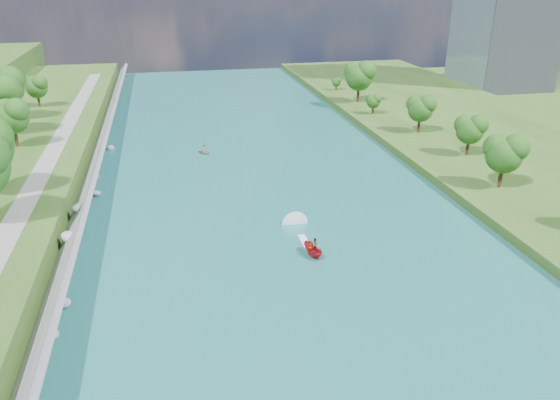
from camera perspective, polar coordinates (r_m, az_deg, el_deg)
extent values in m
plane|color=#2D5119|center=(59.95, 2.83, -9.11)|extent=(260.00, 260.00, 0.00)
cube|color=#18575B|center=(77.14, -0.95, -1.35)|extent=(55.00, 240.00, 0.10)
cube|color=slate|center=(76.23, -20.39, -1.75)|extent=(3.54, 236.00, 4.05)
ellipsoid|color=gray|center=(55.10, -22.62, -12.85)|extent=(1.03, 1.29, 0.78)
ellipsoid|color=gray|center=(60.39, -21.62, -9.97)|extent=(1.37, 1.29, 1.00)
ellipsoid|color=gray|center=(70.70, -21.29, -3.61)|extent=(1.81, 1.73, 1.39)
ellipsoid|color=gray|center=(78.01, -20.41, -0.81)|extent=(1.61, 1.85, 1.15)
ellipsoid|color=gray|center=(86.83, -18.60, 0.68)|extent=(1.26, 1.04, 0.84)
ellipsoid|color=gray|center=(92.01, -18.88, 2.39)|extent=(1.54, 1.92, 1.15)
ellipsoid|color=gray|center=(103.63, -18.36, 4.58)|extent=(1.26, 1.16, 0.77)
ellipsoid|color=gray|center=(109.45, -17.30, 5.19)|extent=(1.53, 1.71, 1.21)
cube|color=gray|center=(76.93, -25.45, -0.94)|extent=(3.00, 200.00, 0.10)
ellipsoid|color=#285015|center=(104.19, -26.18, 7.66)|extent=(5.93, 5.93, 9.88)
ellipsoid|color=#285015|center=(113.24, -27.13, 9.31)|extent=(7.64, 7.64, 12.73)
ellipsoid|color=#285015|center=(124.30, -26.70, 10.35)|extent=(7.50, 7.50, 12.50)
ellipsoid|color=#285015|center=(134.00, -24.08, 10.62)|extent=(4.96, 4.96, 8.26)
ellipsoid|color=#285015|center=(87.30, 22.37, 4.23)|extent=(5.79, 5.79, 9.66)
ellipsoid|color=#285015|center=(101.21, 19.22, 6.77)|extent=(5.12, 5.12, 8.53)
ellipsoid|color=#285015|center=(113.27, 14.46, 9.06)|extent=(5.37, 5.37, 8.95)
ellipsoid|color=#285015|center=(126.60, 9.73, 10.06)|extent=(3.27, 3.27, 5.45)
ellipsoid|color=#285015|center=(137.49, 8.27, 12.49)|extent=(7.04, 7.04, 11.73)
ellipsoid|color=#285015|center=(151.81, 5.90, 12.10)|extent=(2.41, 2.41, 4.01)
imported|color=#B00E17|center=(65.74, 3.40, -5.22)|extent=(2.07, 3.82, 1.40)
imported|color=#66605B|center=(65.08, 3.16, -5.06)|extent=(0.68, 0.54, 1.63)
imported|color=#66605B|center=(66.08, 3.71, -4.64)|extent=(0.92, 0.81, 1.59)
cube|color=white|center=(68.61, 2.72, -4.56)|extent=(0.90, 5.00, 0.06)
imported|color=gray|center=(103.12, -7.89, 5.00)|extent=(3.13, 3.31, 0.56)
imported|color=#66605B|center=(102.92, -7.91, 5.36)|extent=(0.81, 0.68, 1.43)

